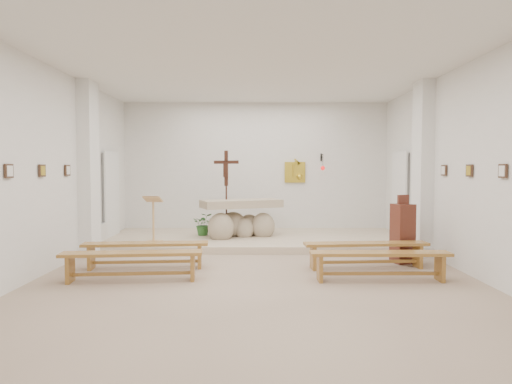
{
  "coord_description": "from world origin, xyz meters",
  "views": [
    {
      "loc": [
        -0.02,
        -7.2,
        1.76
      ],
      "look_at": [
        0.0,
        1.6,
        1.3
      ],
      "focal_mm": 32.0,
      "sensor_mm": 36.0,
      "label": 1
    }
  ],
  "objects_px": {
    "lectern": "(153,219)",
    "donation_pedestal": "(403,233)",
    "bench_left_front": "(146,249)",
    "bench_right_second": "(380,259)",
    "bench_right_front": "(366,249)",
    "bench_left_second": "(132,259)",
    "altar": "(240,221)",
    "crucifix_stand": "(226,187)"
  },
  "relations": [
    {
      "from": "lectern",
      "to": "donation_pedestal",
      "type": "distance_m",
      "value": 5.14
    },
    {
      "from": "bench_left_front",
      "to": "altar",
      "type": "bearing_deg",
      "value": 55.82
    },
    {
      "from": "lectern",
      "to": "bench_right_front",
      "type": "height_order",
      "value": "lectern"
    },
    {
      "from": "lectern",
      "to": "bench_right_front",
      "type": "relative_size",
      "value": 0.48
    },
    {
      "from": "bench_right_second",
      "to": "crucifix_stand",
      "type": "bearing_deg",
      "value": 125.16
    },
    {
      "from": "crucifix_stand",
      "to": "bench_right_front",
      "type": "relative_size",
      "value": 0.92
    },
    {
      "from": "altar",
      "to": "lectern",
      "type": "distance_m",
      "value": 2.05
    },
    {
      "from": "altar",
      "to": "bench_right_second",
      "type": "height_order",
      "value": "altar"
    },
    {
      "from": "lectern",
      "to": "donation_pedestal",
      "type": "xyz_separation_m",
      "value": [
        4.94,
        -1.42,
        -0.11
      ]
    },
    {
      "from": "bench_right_front",
      "to": "bench_left_front",
      "type": "bearing_deg",
      "value": 176.05
    },
    {
      "from": "crucifix_stand",
      "to": "bench_right_second",
      "type": "xyz_separation_m",
      "value": [
        2.63,
        -3.71,
        -0.97
      ]
    },
    {
      "from": "bench_right_second",
      "to": "lectern",
      "type": "bearing_deg",
      "value": 146.08
    },
    {
      "from": "altar",
      "to": "bench_left_front",
      "type": "height_order",
      "value": "altar"
    },
    {
      "from": "donation_pedestal",
      "to": "bench_right_front",
      "type": "relative_size",
      "value": 0.58
    },
    {
      "from": "altar",
      "to": "crucifix_stand",
      "type": "relative_size",
      "value": 0.98
    },
    {
      "from": "bench_left_front",
      "to": "bench_left_second",
      "type": "xyz_separation_m",
      "value": [
        0.0,
        -0.9,
        0.0
      ]
    },
    {
      "from": "donation_pedestal",
      "to": "bench_left_front",
      "type": "distance_m",
      "value": 4.68
    },
    {
      "from": "lectern",
      "to": "bench_left_second",
      "type": "height_order",
      "value": "lectern"
    },
    {
      "from": "crucifix_stand",
      "to": "bench_left_front",
      "type": "relative_size",
      "value": 0.92
    },
    {
      "from": "crucifix_stand",
      "to": "bench_left_second",
      "type": "height_order",
      "value": "crucifix_stand"
    },
    {
      "from": "bench_left_front",
      "to": "bench_right_second",
      "type": "bearing_deg",
      "value": -17.2
    },
    {
      "from": "bench_left_front",
      "to": "donation_pedestal",
      "type": "bearing_deg",
      "value": 1.58
    },
    {
      "from": "altar",
      "to": "bench_left_second",
      "type": "height_order",
      "value": "altar"
    },
    {
      "from": "bench_left_front",
      "to": "crucifix_stand",
      "type": "bearing_deg",
      "value": 62.18
    },
    {
      "from": "altar",
      "to": "bench_right_second",
      "type": "bearing_deg",
      "value": -79.09
    },
    {
      "from": "altar",
      "to": "bench_right_second",
      "type": "xyz_separation_m",
      "value": [
        2.29,
        -3.62,
        -0.17
      ]
    },
    {
      "from": "altar",
      "to": "crucifix_stand",
      "type": "height_order",
      "value": "crucifix_stand"
    },
    {
      "from": "bench_left_second",
      "to": "donation_pedestal",
      "type": "bearing_deg",
      "value": 11.71
    },
    {
      "from": "altar",
      "to": "lectern",
      "type": "height_order",
      "value": "lectern"
    },
    {
      "from": "lectern",
      "to": "donation_pedestal",
      "type": "relative_size",
      "value": 0.82
    },
    {
      "from": "bench_left_second",
      "to": "bench_right_second",
      "type": "bearing_deg",
      "value": -4.61
    },
    {
      "from": "bench_left_front",
      "to": "bench_right_front",
      "type": "distance_m",
      "value": 3.86
    },
    {
      "from": "crucifix_stand",
      "to": "bench_right_second",
      "type": "distance_m",
      "value": 4.65
    },
    {
      "from": "bench_left_second",
      "to": "bench_right_front",
      "type": "bearing_deg",
      "value": 8.46
    },
    {
      "from": "lectern",
      "to": "bench_left_front",
      "type": "relative_size",
      "value": 0.48
    },
    {
      "from": "crucifix_stand",
      "to": "bench_right_second",
      "type": "height_order",
      "value": "crucifix_stand"
    },
    {
      "from": "altar",
      "to": "bench_right_front",
      "type": "height_order",
      "value": "altar"
    },
    {
      "from": "bench_right_second",
      "to": "bench_right_front",
      "type": "bearing_deg",
      "value": 89.88
    },
    {
      "from": "donation_pedestal",
      "to": "bench_right_second",
      "type": "bearing_deg",
      "value": -136.24
    },
    {
      "from": "bench_left_second",
      "to": "bench_right_second",
      "type": "relative_size",
      "value": 1.01
    },
    {
      "from": "crucifix_stand",
      "to": "donation_pedestal",
      "type": "xyz_separation_m",
      "value": [
        3.42,
        -2.35,
        -0.76
      ]
    },
    {
      "from": "donation_pedestal",
      "to": "bench_left_second",
      "type": "height_order",
      "value": "donation_pedestal"
    }
  ]
}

